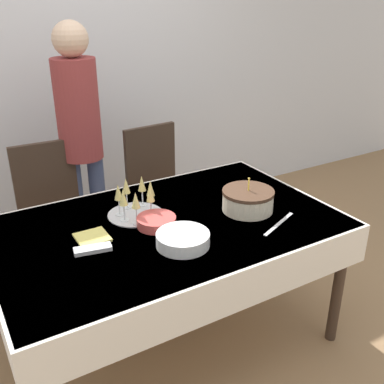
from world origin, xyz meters
TOP-DOWN VIEW (x-y plane):
  - ground_plane at (0.00, 0.00)m, footprint 12.00×12.00m
  - wall_back at (0.00, 1.64)m, footprint 8.00×0.05m
  - dining_table at (0.00, 0.00)m, footprint 1.74×1.10m
  - dining_chair_far_left at (-0.38, 0.87)m, footprint 0.43×0.43m
  - dining_chair_far_right at (0.38, 0.87)m, footprint 0.45×0.45m
  - birthday_cake at (0.44, -0.09)m, footprint 0.28×0.28m
  - champagne_tray at (-0.10, 0.16)m, footprint 0.29×0.29m
  - plate_stack_main at (-0.04, -0.23)m, footprint 0.25×0.25m
  - plate_stack_dessert at (-0.07, 0.00)m, footprint 0.20×0.20m
  - cake_knife at (0.48, -0.30)m, footprint 0.28×0.13m
  - fork_pile at (-0.42, -0.07)m, footprint 0.18×0.09m
  - napkin_pile at (-0.39, 0.04)m, footprint 0.15×0.15m
  - person_standing at (-0.11, 1.01)m, footprint 0.28×0.28m

SIDE VIEW (x-z plane):
  - ground_plane at x=0.00m, z-range 0.00..0.00m
  - dining_chair_far_left at x=-0.38m, z-range 0.05..1.03m
  - dining_chair_far_right at x=0.38m, z-range 0.05..1.03m
  - dining_table at x=0.00m, z-range 0.28..1.03m
  - cake_knife at x=0.48m, z-range 0.75..0.76m
  - napkin_pile at x=-0.39m, z-range 0.75..0.77m
  - fork_pile at x=-0.42m, z-range 0.75..0.77m
  - plate_stack_dessert at x=-0.07m, z-range 0.75..0.80m
  - plate_stack_main at x=-0.04m, z-range 0.75..0.82m
  - birthday_cake at x=0.44m, z-range 0.72..0.91m
  - champagne_tray at x=-0.10m, z-range 0.76..0.94m
  - person_standing at x=-0.11m, z-range 0.18..1.87m
  - wall_back at x=0.00m, z-range 0.00..2.70m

